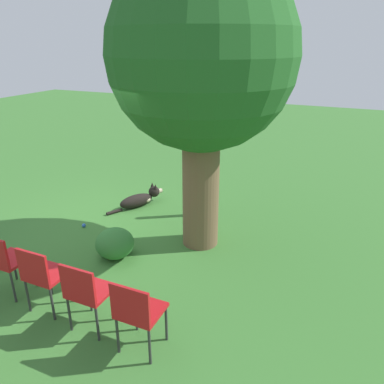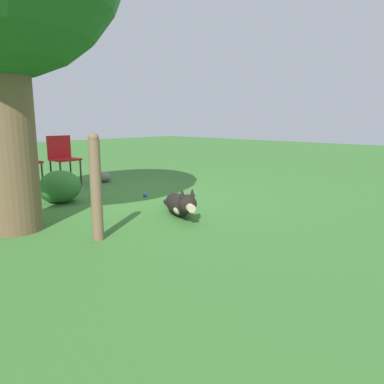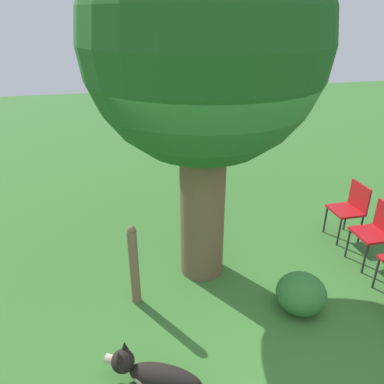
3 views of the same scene
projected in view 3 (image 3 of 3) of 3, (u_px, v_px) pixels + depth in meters
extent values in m
plane|color=#38702D|center=(260.00, 355.00, 3.80)|extent=(30.00, 30.00, 0.00)
cylinder|color=brown|center=(202.00, 198.00, 4.65)|extent=(0.56, 0.56, 2.15)
sphere|color=#235B23|center=(205.00, 43.00, 3.88)|extent=(2.62, 2.62, 2.62)
ellipsoid|color=black|center=(165.00, 379.00, 3.42)|extent=(0.74, 0.56, 0.26)
ellipsoid|color=#C6B293|center=(146.00, 375.00, 3.47)|extent=(0.32, 0.30, 0.15)
sphere|color=black|center=(123.00, 361.00, 3.48)|extent=(0.30, 0.30, 0.22)
cylinder|color=#C6B293|center=(111.00, 359.00, 3.52)|extent=(0.13, 0.13, 0.09)
cone|color=black|center=(119.00, 356.00, 3.37)|extent=(0.07, 0.07, 0.10)
cone|color=black|center=(125.00, 346.00, 3.47)|extent=(0.07, 0.07, 0.10)
cylinder|color=brown|center=(134.00, 268.00, 4.32)|extent=(0.11, 0.11, 0.98)
sphere|color=brown|center=(131.00, 230.00, 4.10)|extent=(0.10, 0.10, 0.10)
cylinder|color=#2D2D2D|center=(376.00, 273.00, 4.66)|extent=(0.03, 0.03, 0.45)
cube|color=#B21419|center=(371.00, 234.00, 5.03)|extent=(0.42, 0.44, 0.04)
cylinder|color=#2D2D2D|center=(365.00, 259.00, 4.93)|extent=(0.03, 0.03, 0.45)
cylinder|color=#2D2D2D|center=(348.00, 243.00, 5.27)|extent=(0.03, 0.03, 0.45)
cylinder|color=#2D2D2D|center=(370.00, 240.00, 5.34)|extent=(0.03, 0.03, 0.45)
cube|color=#B21419|center=(345.00, 210.00, 5.64)|extent=(0.42, 0.44, 0.04)
cube|color=#B21419|center=(359.00, 196.00, 5.58)|extent=(0.03, 0.44, 0.39)
cylinder|color=#2D2D2D|center=(339.00, 232.00, 5.54)|extent=(0.03, 0.03, 0.45)
cylinder|color=#2D2D2D|center=(325.00, 220.00, 5.87)|extent=(0.03, 0.03, 0.45)
cylinder|color=#2D2D2D|center=(361.00, 229.00, 5.61)|extent=(0.03, 0.03, 0.45)
cylinder|color=#2D2D2D|center=(346.00, 217.00, 5.95)|extent=(0.03, 0.03, 0.45)
ellipsoid|color=#337533|center=(301.00, 293.00, 4.31)|extent=(0.58, 0.58, 0.46)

